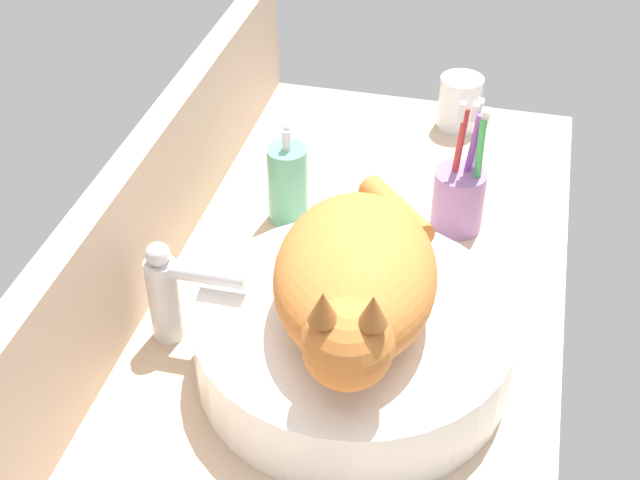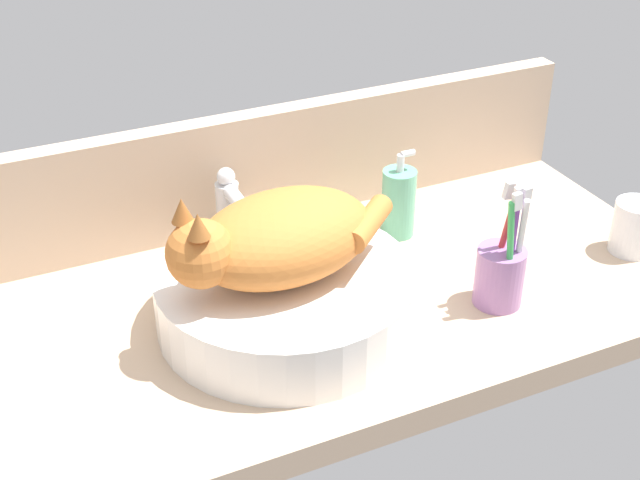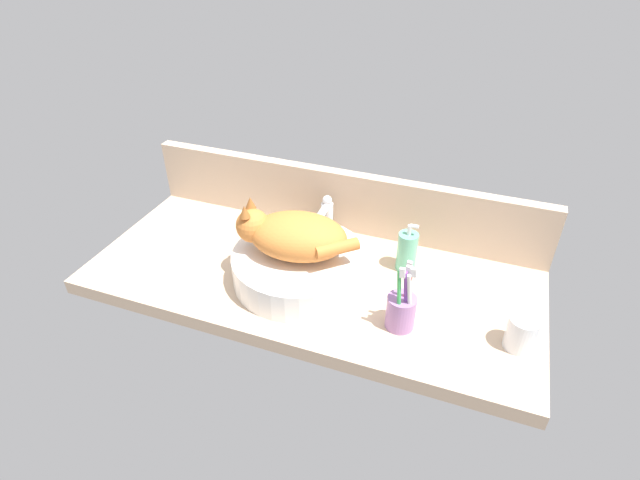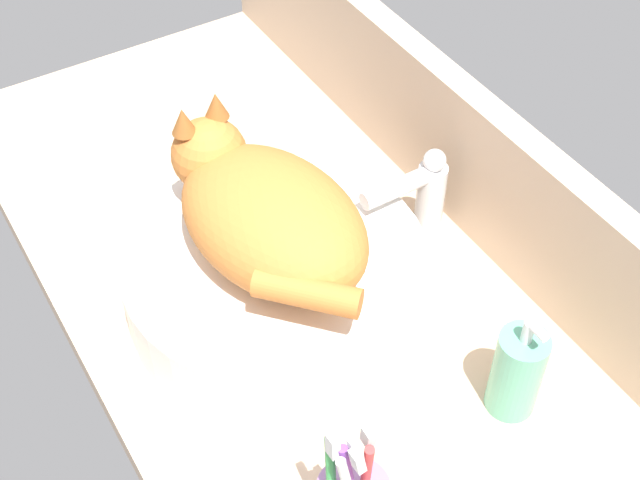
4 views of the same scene
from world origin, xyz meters
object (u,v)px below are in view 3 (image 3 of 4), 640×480
sink_basin (299,266)px  toothbrush_cup (401,310)px  faucet (326,217)px  cat (293,235)px  water_glass (521,334)px  soap_dispenser (407,251)px

sink_basin → toothbrush_cup: 30.27cm
faucet → cat: bearing=-93.2°
faucet → water_glass: (55.85, -26.18, -3.59)cm
faucet → water_glass: 61.79cm
soap_dispenser → toothbrush_cup: toothbrush_cup is taller
sink_basin → water_glass: bearing=-5.4°
sink_basin → water_glass: size_ratio=4.21×
sink_basin → faucet: bearing=90.4°
toothbrush_cup → sink_basin: bearing=164.2°
soap_dispenser → cat: bearing=-151.2°
cat → soap_dispenser: size_ratio=2.25×
faucet → water_glass: size_ratio=1.63×
cat → water_glass: cat is taller
sink_basin → water_glass: 55.97cm
toothbrush_cup → soap_dispenser: bearing=99.2°
toothbrush_cup → water_glass: toothbrush_cup is taller
cat → water_glass: 58.18cm
water_glass → cat: bearing=175.0°
cat → water_glass: (57.05, -5.04, -10.24)cm
sink_basin → toothbrush_cup: toothbrush_cup is taller
soap_dispenser → toothbrush_cup: 22.98cm
cat → soap_dispenser: cat is taller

